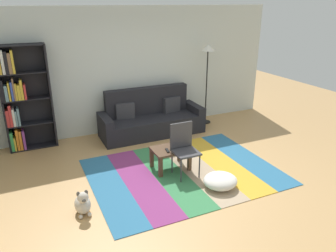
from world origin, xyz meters
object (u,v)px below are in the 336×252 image
at_px(coffee_table, 170,153).
at_px(folding_chair, 184,145).
at_px(dog, 83,203).
at_px(standing_lamp, 208,58).
at_px(pouf, 220,181).
at_px(bookshelf, 20,99).
at_px(tv_remote, 167,150).
at_px(couch, 151,119).

relative_size(coffee_table, folding_chair, 0.70).
xyz_separation_m(coffee_table, dog, (-1.65, -0.67, -0.15)).
relative_size(coffee_table, standing_lamp, 0.34).
xyz_separation_m(pouf, standing_lamp, (1.32, 2.68, 1.44)).
bearing_deg(coffee_table, bookshelf, 138.64).
relative_size(standing_lamp, tv_remote, 12.45).
height_order(dog, tv_remote, tv_remote).
relative_size(dog, folding_chair, 0.44).
distance_m(couch, tv_remote, 1.81).
distance_m(couch, dog, 3.08).
distance_m(bookshelf, dog, 2.84).
height_order(bookshelf, tv_remote, bookshelf).
height_order(pouf, folding_chair, folding_chair).
xyz_separation_m(bookshelf, tv_remote, (2.16, -2.05, -0.62)).
relative_size(bookshelf, folding_chair, 2.27).
height_order(standing_lamp, tv_remote, standing_lamp).
relative_size(couch, coffee_table, 3.61).
height_order(couch, folding_chair, couch).
relative_size(standing_lamp, folding_chair, 2.07).
bearing_deg(tv_remote, couch, 86.76).
height_order(couch, coffee_table, couch).
distance_m(coffee_table, folding_chair, 0.35).
bearing_deg(folding_chair, couch, 132.31).
xyz_separation_m(standing_lamp, tv_remote, (-1.86, -1.86, -1.16)).
bearing_deg(couch, coffee_table, -100.57).
xyz_separation_m(couch, standing_lamp, (1.45, 0.09, 1.22)).
xyz_separation_m(dog, tv_remote, (1.56, 0.59, 0.24)).
bearing_deg(couch, tv_remote, -102.97).
relative_size(coffee_table, tv_remote, 4.17).
relative_size(couch, tv_remote, 15.07).
height_order(couch, standing_lamp, standing_lamp).
height_order(coffee_table, folding_chair, folding_chair).
distance_m(dog, folding_chair, 1.87).
height_order(bookshelf, pouf, bookshelf).
xyz_separation_m(couch, dog, (-1.97, -2.36, -0.18)).
bearing_deg(pouf, folding_chair, 116.67).
relative_size(couch, standing_lamp, 1.21).
bearing_deg(pouf, standing_lamp, 63.85).
xyz_separation_m(couch, folding_chair, (-0.19, -1.94, 0.20)).
bearing_deg(bookshelf, coffee_table, -41.36).
relative_size(couch, folding_chair, 2.51).
relative_size(bookshelf, standing_lamp, 1.10).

